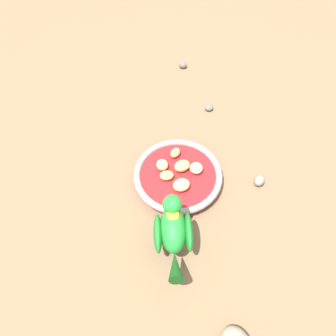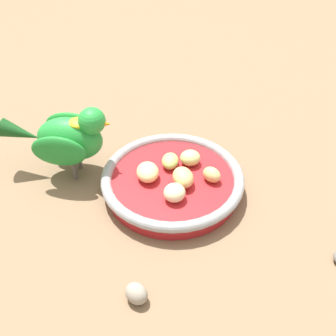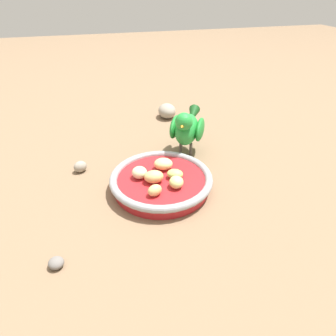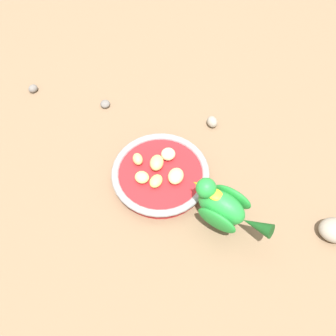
{
  "view_description": "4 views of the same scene",
  "coord_description": "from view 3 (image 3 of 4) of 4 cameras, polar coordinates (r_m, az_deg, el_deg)",
  "views": [
    {
      "loc": [
        0.35,
        -0.27,
        0.69
      ],
      "look_at": [
        -0.01,
        -0.05,
        0.06
      ],
      "focal_mm": 36.29,
      "sensor_mm": 36.0,
      "label": 1
    },
    {
      "loc": [
        0.19,
        0.44,
        0.47
      ],
      "look_at": [
        0.01,
        -0.01,
        0.06
      ],
      "focal_mm": 49.72,
      "sensor_mm": 36.0,
      "label": 2
    },
    {
      "loc": [
        -0.48,
        0.09,
        0.37
      ],
      "look_at": [
        -0.01,
        -0.04,
        0.05
      ],
      "focal_mm": 32.09,
      "sensor_mm": 36.0,
      "label": 3
    },
    {
      "loc": [
        0.05,
        -0.51,
        0.78
      ],
      "look_at": [
        0.02,
        -0.03,
        0.05
      ],
      "focal_mm": 45.34,
      "sensor_mm": 36.0,
      "label": 4
    }
  ],
  "objects": [
    {
      "name": "ground_plane",
      "position": [
        0.61,
        -3.51,
        -4.22
      ],
      "size": [
        4.0,
        4.0,
        0.0
      ],
      "primitive_type": "plane",
      "color": "#7A6047"
    },
    {
      "name": "apple_piece_4",
      "position": [
        0.57,
        1.58,
        -2.7
      ],
      "size": [
        0.04,
        0.03,
        0.02
      ],
      "primitive_type": "ellipsoid",
      "rotation": [
        0.0,
        0.0,
        2.86
      ],
      "color": "#C6D17A",
      "rests_on": "feeding_bowl"
    },
    {
      "name": "rock_large",
      "position": [
        0.93,
        -0.19,
        10.8
      ],
      "size": [
        0.07,
        0.06,
        0.04
      ],
      "primitive_type": "ellipsoid",
      "rotation": [
        0.0,
        0.0,
        6.18
      ],
      "color": "gray",
      "rests_on": "ground_plane"
    },
    {
      "name": "pebble_2",
      "position": [
        0.5,
        -20.49,
        -16.53
      ],
      "size": [
        0.03,
        0.03,
        0.02
      ],
      "primitive_type": "ellipsoid",
      "rotation": [
        0.0,
        0.0,
        4.21
      ],
      "color": "slate",
      "rests_on": "ground_plane"
    },
    {
      "name": "parrot",
      "position": [
        0.71,
        3.64,
        7.76
      ],
      "size": [
        0.16,
        0.12,
        0.12
      ],
      "rotation": [
        0.0,
        0.0,
        2.63
      ],
      "color": "#59544C",
      "rests_on": "ground_plane"
    },
    {
      "name": "pebble_1",
      "position": [
        0.69,
        -16.34,
        0.25
      ],
      "size": [
        0.03,
        0.04,
        0.02
      ],
      "primitive_type": "ellipsoid",
      "rotation": [
        0.0,
        0.0,
        5.13
      ],
      "color": "gray",
      "rests_on": "ground_plane"
    },
    {
      "name": "apple_piece_0",
      "position": [
        0.55,
        -2.71,
        -4.29
      ],
      "size": [
        0.03,
        0.03,
        0.02
      ],
      "primitive_type": "ellipsoid",
      "rotation": [
        0.0,
        0.0,
        1.96
      ],
      "color": "tan",
      "rests_on": "feeding_bowl"
    },
    {
      "name": "apple_piece_1",
      "position": [
        0.6,
        1.33,
        -1.16
      ],
      "size": [
        0.04,
        0.04,
        0.02
      ],
      "primitive_type": "ellipsoid",
      "rotation": [
        0.0,
        0.0,
        1.11
      ],
      "color": "#B2CC66",
      "rests_on": "feeding_bowl"
    },
    {
      "name": "apple_piece_3",
      "position": [
        0.63,
        -0.9,
        0.79
      ],
      "size": [
        0.04,
        0.05,
        0.02
      ],
      "primitive_type": "ellipsoid",
      "rotation": [
        0.0,
        0.0,
        4.47
      ],
      "color": "#E5C67F",
      "rests_on": "feeding_bowl"
    },
    {
      "name": "feeding_bowl",
      "position": [
        0.61,
        -1.36,
        -2.36
      ],
      "size": [
        0.21,
        0.21,
        0.03
      ],
      "color": "#AD1E23",
      "rests_on": "ground_plane"
    },
    {
      "name": "apple_piece_2",
      "position": [
        0.59,
        -2.71,
        -1.67
      ],
      "size": [
        0.03,
        0.04,
        0.02
      ],
      "primitive_type": "ellipsoid",
      "rotation": [
        0.0,
        0.0,
        4.62
      ],
      "color": "tan",
      "rests_on": "feeding_bowl"
    },
    {
      "name": "apple_piece_5",
      "position": [
        0.6,
        -5.43,
        -0.85
      ],
      "size": [
        0.04,
        0.04,
        0.02
      ],
      "primitive_type": "ellipsoid",
      "rotation": [
        0.0,
        0.0,
        3.77
      ],
      "color": "beige",
      "rests_on": "feeding_bowl"
    }
  ]
}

